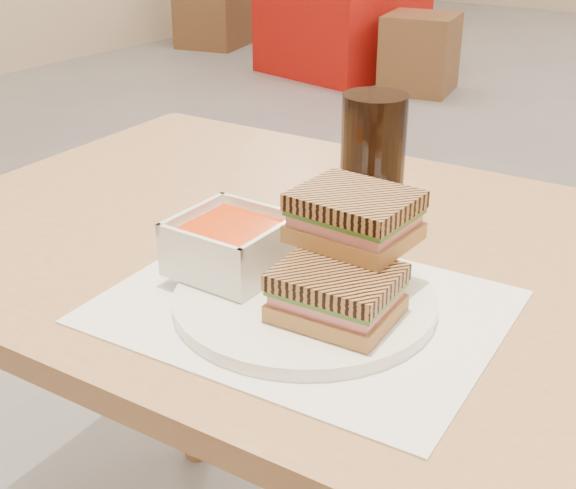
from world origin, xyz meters
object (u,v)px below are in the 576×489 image
Objects in this scene: panini_lower at (337,293)px; bg_table_0 at (342,14)px; main_table at (380,345)px; bg_chair_0l at (212,12)px; cola_glass at (372,163)px; plate at (305,300)px; bg_chair_0r at (420,53)px; soup_bowl at (231,247)px.

panini_lower reaches higher than bg_table_0.
main_table is 5.13m from bg_chair_0l.
cola_glass is 0.31× the size of bg_chair_0l.
bg_chair_0l is (-3.48, 3.61, -0.59)m from cola_glass.
plate is at bearing -94.76° from main_table.
plate reaches higher than bg_table_0.
main_table is 1.35× the size of bg_table_0.
bg_chair_0l is at bearing 171.09° from bg_chair_0r.
cola_glass is at bearing 113.66° from panini_lower.
plate reaches higher than main_table.
cola_glass is at bearing -63.89° from bg_chair_0r.
panini_lower reaches higher than plate.
plate is 2.34× the size of soup_bowl.
plate reaches higher than bg_chair_0l.
panini_lower is (0.04, -0.16, 0.16)m from main_table.
panini_lower is 3.99m from bg_chair_0r.
main_table is at bearing 103.22° from panini_lower.
cola_glass reaches higher than bg_chair_0r.
panini_lower is 0.71× the size of cola_glass.
soup_bowl reaches higher than plate.
panini_lower is 0.26× the size of bg_chair_0r.
bg_chair_0l is (-3.59, 3.84, -0.55)m from panini_lower.
cola_glass reaches higher than bg_chair_0l.
plate is 0.50× the size of bg_chair_0l.
bg_table_0 is at bearing 123.31° from main_table.
bg_chair_0l is (-3.44, 3.83, -0.55)m from soup_bowl.
main_table is 0.24m from soup_bowl.
panini_lower is 0.13× the size of bg_table_0.
bg_table_0 is (-2.28, 3.49, -0.47)m from cola_glass.
bg_table_0 reaches higher than bg_chair_0l.
soup_bowl is at bearing 173.85° from panini_lower.
plate is 3.95m from bg_chair_0r.
bg_chair_0r is at bearing 115.42° from plate.
main_table is 2.35× the size of bg_chair_0l.
cola_glass is (-0.10, 0.23, 0.04)m from panini_lower.
plate is at bearing -76.26° from cola_glass.
panini_lower reaches higher than main_table.
soup_bowl is at bearing -100.83° from cola_glass.
soup_bowl is 0.22m from cola_glass.
plate is 0.06m from panini_lower.
soup_bowl is 0.12× the size of bg_table_0.
bg_chair_0l is 1.14× the size of bg_chair_0r.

